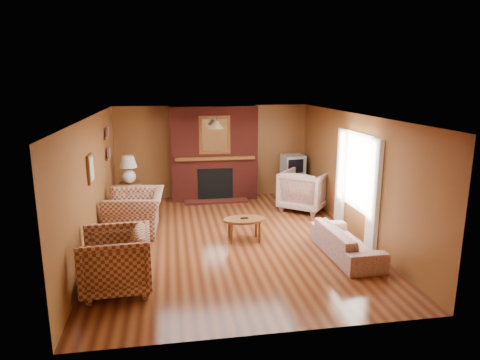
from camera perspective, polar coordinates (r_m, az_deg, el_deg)
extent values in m
plane|color=#4A200F|center=(8.44, -1.25, -7.87)|extent=(6.50, 6.50, 0.00)
plane|color=silver|center=(7.90, -1.34, 8.59)|extent=(6.50, 6.50, 0.00)
plane|color=brown|center=(11.25, -3.64, 3.79)|extent=(6.50, 0.00, 6.50)
plane|color=brown|center=(5.03, 4.00, -8.24)|extent=(6.50, 0.00, 6.50)
plane|color=brown|center=(8.13, -19.01, -0.57)|extent=(0.00, 6.50, 6.50)
plane|color=brown|center=(8.78, 15.07, 0.69)|extent=(0.00, 6.50, 6.50)
cube|color=#591A13|center=(11.01, -3.50, 3.58)|extent=(2.20, 0.50, 2.40)
cube|color=black|center=(10.93, -3.32, -0.49)|extent=(0.90, 0.06, 0.80)
cube|color=#591A13|center=(10.88, -3.20, -2.85)|extent=(1.60, 0.35, 0.06)
cube|color=brown|center=(10.76, -3.35, 2.93)|extent=(2.00, 0.18, 0.08)
cube|color=brown|center=(10.70, -3.41, 6.01)|extent=(0.78, 0.05, 0.95)
cube|color=white|center=(10.67, -3.39, 5.99)|extent=(0.62, 0.02, 0.80)
cube|color=beige|center=(7.96, 17.40, -1.85)|extent=(0.08, 0.35, 2.00)
cube|color=beige|center=(9.28, 13.30, 0.50)|extent=(0.08, 0.35, 2.00)
cube|color=white|center=(8.58, 15.54, 1.05)|extent=(0.03, 1.10, 1.50)
cube|color=brown|center=(9.94, -17.16, 2.85)|extent=(0.06, 0.55, 0.04)
cube|color=brown|center=(9.87, -17.34, 5.42)|extent=(0.06, 0.55, 0.04)
cube|color=brown|center=(7.76, -19.34, 1.43)|extent=(0.04, 0.40, 0.50)
cube|color=white|center=(7.76, -19.16, 1.44)|extent=(0.01, 0.32, 0.42)
cylinder|color=black|center=(10.19, -3.17, 8.60)|extent=(0.01, 0.01, 0.35)
cone|color=#B58B48|center=(10.21, -3.15, 7.37)|extent=(0.36, 0.36, 0.18)
imported|color=maroon|center=(8.94, -13.79, -4.20)|extent=(1.18, 1.34, 0.84)
imported|color=maroon|center=(6.61, -16.23, -10.29)|extent=(1.06, 1.04, 0.92)
imported|color=beige|center=(7.83, 13.98, -7.99)|extent=(0.76, 1.78, 0.51)
imported|color=beige|center=(10.30, 8.56, -1.37)|extent=(1.43, 1.44, 0.94)
ellipsoid|color=brown|center=(8.24, 0.58, -5.32)|extent=(0.80, 0.50, 0.05)
cube|color=black|center=(8.23, 0.58, -5.09)|extent=(0.15, 0.05, 0.02)
cylinder|color=brown|center=(8.51, 2.18, -6.29)|extent=(0.05, 0.05, 0.40)
cylinder|color=brown|center=(8.42, -1.43, -6.49)|extent=(0.05, 0.05, 0.40)
cylinder|color=brown|center=(8.21, 2.63, -7.03)|extent=(0.05, 0.05, 0.40)
cylinder|color=brown|center=(8.12, -1.11, -7.25)|extent=(0.05, 0.05, 0.40)
cube|color=brown|center=(10.65, -14.44, -2.04)|extent=(0.50, 0.50, 0.62)
sphere|color=silver|center=(10.54, -14.58, 0.44)|extent=(0.33, 0.33, 0.33)
cylinder|color=black|center=(10.50, -14.64, 1.42)|extent=(0.03, 0.03, 0.10)
cone|color=silver|center=(10.47, -14.70, 2.41)|extent=(0.41, 0.41, 0.29)
cube|color=black|center=(11.39, 6.98, -0.69)|extent=(0.61, 0.56, 0.64)
cube|color=#9B9EA2|center=(11.26, 7.06, 2.10)|extent=(0.59, 0.57, 0.49)
cube|color=black|center=(11.01, 7.45, 1.84)|extent=(0.41, 0.07, 0.35)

